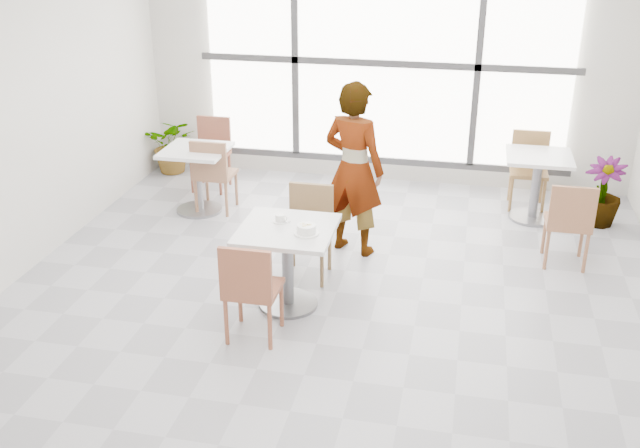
% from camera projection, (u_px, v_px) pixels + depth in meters
% --- Properties ---
extents(floor, '(7.00, 7.00, 0.00)m').
position_uv_depth(floor, '(327.00, 316.00, 6.31)').
color(floor, '#9E9EA5').
rests_on(floor, ground).
extents(wall_back, '(6.00, 0.00, 6.00)m').
position_uv_depth(wall_back, '(385.00, 62.00, 8.84)').
color(wall_back, silver).
rests_on(wall_back, ground).
extents(window, '(4.60, 0.07, 2.52)m').
position_uv_depth(window, '(385.00, 63.00, 8.78)').
color(window, white).
rests_on(window, ground).
extents(main_table, '(0.80, 0.80, 0.75)m').
position_uv_depth(main_table, '(287.00, 252.00, 6.28)').
color(main_table, silver).
rests_on(main_table, ground).
extents(chair_near, '(0.42, 0.42, 0.87)m').
position_uv_depth(chair_near, '(250.00, 286.00, 5.77)').
color(chair_near, '#9B553B').
rests_on(chair_near, ground).
extents(chair_far, '(0.42, 0.42, 0.87)m').
position_uv_depth(chair_far, '(309.00, 225.00, 6.86)').
color(chair_far, olive).
rests_on(chair_far, ground).
extents(oatmeal_bowl, '(0.21, 0.21, 0.09)m').
position_uv_depth(oatmeal_bowl, '(306.00, 229.00, 6.05)').
color(oatmeal_bowl, white).
rests_on(oatmeal_bowl, main_table).
extents(coffee_cup, '(0.16, 0.13, 0.07)m').
position_uv_depth(coffee_cup, '(280.00, 219.00, 6.29)').
color(coffee_cup, silver).
rests_on(coffee_cup, main_table).
extents(person, '(0.74, 0.61, 1.75)m').
position_uv_depth(person, '(354.00, 169.00, 7.17)').
color(person, black).
rests_on(person, ground).
extents(bg_table_left, '(0.70, 0.70, 0.75)m').
position_uv_depth(bg_table_left, '(197.00, 171.00, 8.27)').
color(bg_table_left, white).
rests_on(bg_table_left, ground).
extents(bg_table_right, '(0.70, 0.70, 0.75)m').
position_uv_depth(bg_table_right, '(537.00, 178.00, 8.06)').
color(bg_table_right, white).
rests_on(bg_table_right, ground).
extents(bg_chair_left_near, '(0.42, 0.42, 0.87)m').
position_uv_depth(bg_chair_left_near, '(213.00, 171.00, 8.23)').
color(bg_chair_left_near, '#9A694C').
rests_on(bg_chair_left_near, ground).
extents(bg_chair_left_far, '(0.42, 0.42, 0.87)m').
position_uv_depth(bg_chair_left_far, '(212.00, 148.00, 8.99)').
color(bg_chair_left_far, brown).
rests_on(bg_chair_left_far, ground).
extents(bg_chair_right_near, '(0.42, 0.42, 0.87)m').
position_uv_depth(bg_chair_right_near, '(569.00, 219.00, 6.97)').
color(bg_chair_right_near, '#9F6746').
rests_on(bg_chair_right_near, ground).
extents(bg_chair_right_far, '(0.42, 0.42, 0.87)m').
position_uv_depth(bg_chair_right_far, '(529.00, 164.00, 8.44)').
color(bg_chair_right_far, '#9E7341').
rests_on(bg_chair_right_far, ground).
extents(plant_left, '(0.73, 0.65, 0.74)m').
position_uv_depth(plant_left, '(173.00, 145.00, 9.54)').
color(plant_left, '#487B46').
rests_on(plant_left, ground).
extents(plant_right, '(0.56, 0.56, 0.76)m').
position_uv_depth(plant_right, '(602.00, 192.00, 7.97)').
color(plant_right, '#5A7D45').
rests_on(plant_right, ground).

